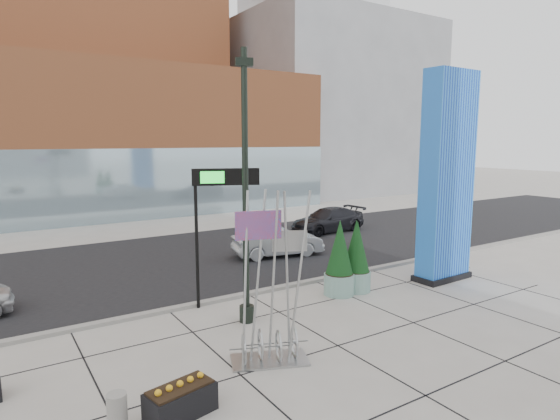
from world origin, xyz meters
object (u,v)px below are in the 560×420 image
lamp_post (246,215)px  concrete_bollard (117,412)px  blue_pylon (447,181)px  overhead_street_sign (218,188)px  car_silver_mid (278,242)px  public_art_sculpture (270,317)px

lamp_post → concrete_bollard: size_ratio=10.85×
blue_pylon → concrete_bollard: (-13.53, -3.16, -3.59)m
blue_pylon → overhead_street_sign: 9.06m
lamp_post → car_silver_mid: lamp_post is taller
overhead_street_sign → car_silver_mid: 7.65m
public_art_sculpture → overhead_street_sign: (0.76, 4.54, 2.84)m
concrete_bollard → overhead_street_sign: overhead_street_sign is taller
overhead_street_sign → lamp_post: bearing=-68.4°
blue_pylon → lamp_post: blue_pylon is taller
lamp_post → car_silver_mid: bearing=50.9°
overhead_street_sign → concrete_bollard: bearing=-109.4°
lamp_post → public_art_sculpture: lamp_post is taller
lamp_post → blue_pylon: bearing=-2.1°
blue_pylon → car_silver_mid: (-3.55, 6.77, -3.26)m
blue_pylon → public_art_sculpture: blue_pylon is taller
blue_pylon → public_art_sculpture: (-9.54, -2.29, -2.81)m
blue_pylon → overhead_street_sign: (-8.78, 2.25, 0.03)m
public_art_sculpture → concrete_bollard: public_art_sculpture is taller
blue_pylon → overhead_street_sign: size_ratio=1.77×
blue_pylon → lamp_post: bearing=176.1°
public_art_sculpture → car_silver_mid: bearing=78.9°
blue_pylon → car_silver_mid: 8.31m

